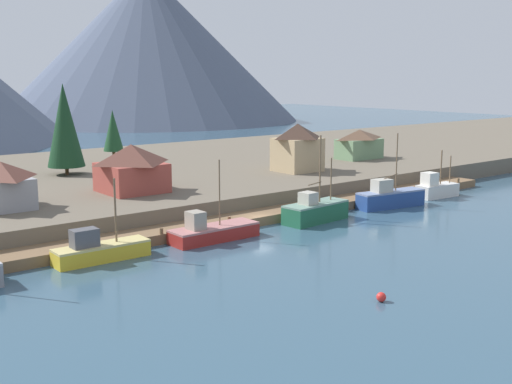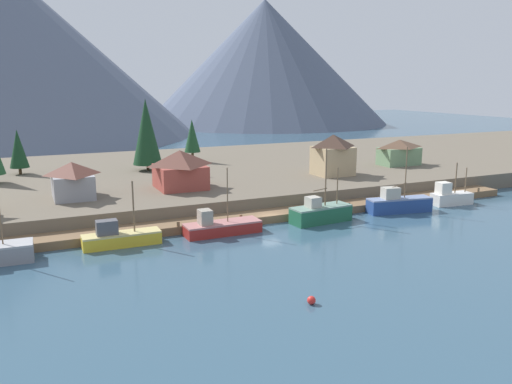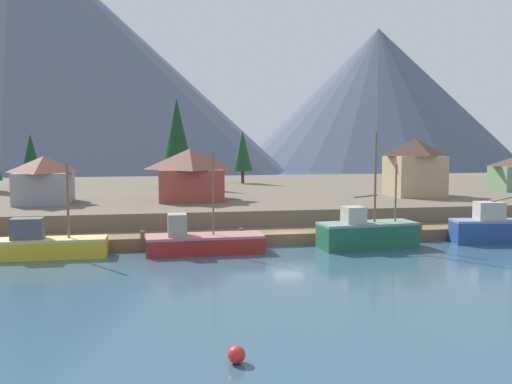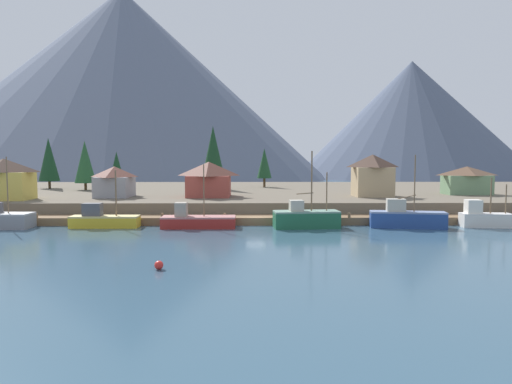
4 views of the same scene
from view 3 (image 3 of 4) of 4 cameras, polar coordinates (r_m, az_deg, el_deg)
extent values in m
cube|color=#335166|center=(65.00, -0.79, -2.91)|extent=(400.00, 400.00, 1.00)
cube|color=brown|center=(47.40, 2.86, -4.68)|extent=(80.00, 4.00, 1.00)
cylinder|color=brown|center=(45.30, -22.12, -5.12)|extent=(0.36, 0.36, 1.60)
cylinder|color=brown|center=(44.36, -11.92, -5.06)|extent=(0.36, 0.36, 1.60)
cylinder|color=brown|center=(44.85, -1.61, -4.84)|extent=(0.36, 0.36, 1.60)
cylinder|color=brown|center=(46.73, 8.16, -4.49)|extent=(0.36, 0.36, 1.60)
cylinder|color=brown|center=(49.83, 16.94, -4.06)|extent=(0.36, 0.36, 1.60)
cylinder|color=brown|center=(53.95, 24.52, -3.62)|extent=(0.36, 0.36, 1.60)
cube|color=#665B4C|center=(76.57, -2.29, -0.38)|extent=(400.00, 56.00, 2.50)
cone|color=slate|center=(197.57, -24.20, 13.91)|extent=(176.53, 176.53, 80.72)
cone|color=#4C566B|center=(215.05, 12.68, 9.67)|extent=(106.22, 106.22, 52.47)
cube|color=gold|center=(43.66, -21.01, -5.68)|extent=(8.41, 2.36, 1.27)
cube|color=tan|center=(43.54, -21.04, -4.73)|extent=(8.41, 2.36, 0.20)
cube|color=#4C4C51|center=(43.72, -23.03, -3.58)|extent=(2.26, 1.41, 1.57)
cylinder|color=brown|center=(42.89, -19.29, -0.87)|extent=(0.18, 0.18, 5.66)
cube|color=maroon|center=(42.75, -5.41, -5.61)|extent=(9.12, 2.93, 1.23)
cube|color=#AD6C6A|center=(42.63, -5.42, -4.67)|extent=(9.12, 2.93, 0.20)
cube|color=gray|center=(42.33, -8.34, -3.45)|extent=(1.44, 1.71, 1.72)
cylinder|color=brown|center=(42.26, -4.55, -0.19)|extent=(0.14, 0.14, 6.46)
cube|color=#1E5B3D|center=(45.50, 11.68, -4.60)|extent=(8.26, 3.56, 1.92)
cube|color=gray|center=(45.34, 11.71, -3.28)|extent=(8.26, 3.56, 0.20)
cube|color=#B2AD9E|center=(44.67, 10.29, -2.39)|extent=(1.78, 1.75, 1.33)
cylinder|color=brown|center=(45.25, 12.52, 1.52)|extent=(0.18, 0.18, 7.38)
cylinder|color=brown|center=(46.28, 14.57, -0.08)|extent=(0.15, 0.15, 4.76)
cylinder|color=brown|center=(44.98, 11.53, -0.44)|extent=(2.11, 0.32, 0.27)
cube|color=navy|center=(51.51, 24.83, -3.89)|extent=(9.31, 3.67, 1.83)
cube|color=#6C7DA2|center=(51.37, 24.87, -2.78)|extent=(9.31, 3.67, 0.20)
cube|color=#B2AD9E|center=(50.65, 23.44, -1.83)|extent=(2.46, 1.99, 1.55)
cylinder|color=brown|center=(51.09, 24.79, -0.67)|extent=(2.22, 0.46, 0.63)
cube|color=#9E4238|center=(58.57, -7.00, 0.78)|extent=(6.69, 6.76, 3.36)
pyramid|color=brown|center=(58.43, -7.03, 3.50)|extent=(7.03, 7.10, 2.19)
cube|color=gray|center=(59.28, -21.47, 0.43)|extent=(5.09, 6.38, 3.18)
pyramid|color=brown|center=(59.15, -21.54, 2.76)|extent=(5.34, 6.70, 1.64)
cube|color=tan|center=(65.70, 16.40, 1.65)|extent=(5.79, 5.27, 4.68)
pyramid|color=#422D23|center=(65.59, 16.48, 4.58)|extent=(6.07, 5.53, 2.03)
cylinder|color=#4C3823|center=(83.00, -22.64, 0.91)|extent=(0.50, 0.50, 1.13)
cone|color=#14381E|center=(82.83, -22.72, 3.49)|extent=(3.11, 3.11, 6.35)
cylinder|color=#4C3823|center=(83.49, -1.42, 1.59)|extent=(0.50, 0.50, 1.90)
cone|color=#194223|center=(83.34, -1.43, 4.40)|extent=(3.09, 3.09, 6.30)
cylinder|color=#4C3823|center=(76.09, -8.30, 0.89)|extent=(0.50, 0.50, 1.10)
cone|color=#14381E|center=(75.90, -8.36, 5.57)|extent=(5.01, 5.01, 11.30)
sphere|color=red|center=(21.92, -2.08, -16.81)|extent=(0.70, 0.70, 0.70)
camera|label=1|loc=(33.25, -116.49, 10.65)|focal=45.13mm
camera|label=2|loc=(24.01, -139.63, 18.35)|focal=36.51mm
camera|label=4|loc=(18.34, 136.44, -3.27)|focal=32.55mm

